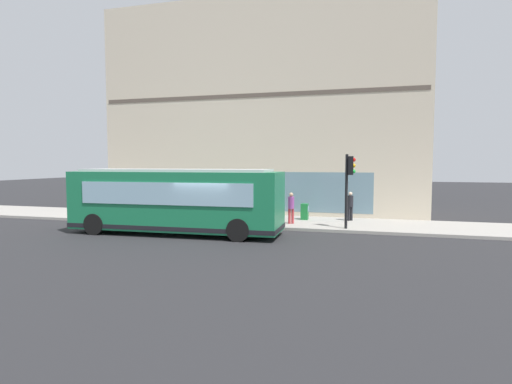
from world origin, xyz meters
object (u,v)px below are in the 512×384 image
Objects in this scene: city_bus_nearside at (176,201)px; pedestrian_near_hydrant at (141,200)px; traffic_light_near_corner at (349,177)px; fire_hydrant at (223,210)px; pedestrian_near_building_entrance at (350,204)px; pedestrian_by_light_pole at (209,201)px; pedestrian_walking_along_curb at (291,206)px; newspaper_vending_box at (305,212)px.

pedestrian_near_hydrant is at bearing 46.53° from city_bus_nearside.
city_bus_nearside is 2.79× the size of traffic_light_near_corner.
fire_hydrant is 0.46× the size of pedestrian_near_building_entrance.
pedestrian_near_hydrant reaches higher than pedestrian_by_light_pole.
pedestrian_walking_along_curb is 1.83× the size of newspaper_vending_box.
traffic_light_near_corner is 8.52m from pedestrian_by_light_pole.
pedestrian_near_building_entrance reaches higher than newspaper_vending_box.
pedestrian_by_light_pole reaches higher than pedestrian_near_building_entrance.
pedestrian_by_light_pole is (-0.78, 0.54, 0.58)m from fire_hydrant.
pedestrian_by_light_pole is at bearing 145.15° from fire_hydrant.
traffic_light_near_corner is 3.51m from pedestrian_walking_along_curb.
traffic_light_near_corner is 2.26× the size of pedestrian_near_building_entrance.
newspaper_vending_box is (2.57, 2.55, -2.08)m from traffic_light_near_corner.
fire_hydrant is 0.45× the size of pedestrian_by_light_pole.
pedestrian_near_building_entrance is at bearing -56.59° from pedestrian_walking_along_curb.
pedestrian_by_light_pole is at bearing 2.98° from city_bus_nearside.
city_bus_nearside is 11.24× the size of newspaper_vending_box.
pedestrian_walking_along_curb is 0.96× the size of pedestrian_near_hydrant.
pedestrian_near_hydrant reaches higher than newspaper_vending_box.
pedestrian_near_building_entrance is at bearing -84.74° from newspaper_vending_box.
pedestrian_walking_along_curb is 3.55m from pedestrian_near_building_entrance.
traffic_light_near_corner reaches higher than city_bus_nearside.
fire_hydrant is 0.45× the size of pedestrian_walking_along_curb.
pedestrian_near_hydrant is at bearing 83.84° from traffic_light_near_corner.
city_bus_nearside is 5.87× the size of pedestrian_near_hydrant.
pedestrian_near_hydrant is (-0.70, 4.10, 0.05)m from pedestrian_by_light_pole.
newspaper_vending_box is at bearing -82.66° from pedestrian_near_hydrant.
city_bus_nearside reaches higher than pedestrian_walking_along_curb.
city_bus_nearside is at bearing 125.62° from pedestrian_near_building_entrance.
fire_hydrant is 5.03m from newspaper_vending_box.
city_bus_nearside is 7.62m from newspaper_vending_box.
fire_hydrant is 0.82× the size of newspaper_vending_box.
pedestrian_walking_along_curb is at bearing 74.38° from traffic_light_near_corner.
pedestrian_near_hydrant is at bearing 96.91° from pedestrian_near_building_entrance.
pedestrian_walking_along_curb is (0.84, 3.01, -1.59)m from traffic_light_near_corner.
city_bus_nearside is 6.30× the size of pedestrian_near_building_entrance.
pedestrian_near_hydrant reaches higher than fire_hydrant.
newspaper_vending_box is (-0.23, 2.50, -0.46)m from pedestrian_near_building_entrance.
pedestrian_by_light_pole is 8.11m from pedestrian_near_building_entrance.
pedestrian_near_building_entrance is at bearing -90.03° from fire_hydrant.
traffic_light_near_corner reaches higher than pedestrian_near_building_entrance.
traffic_light_near_corner is 2.21× the size of pedestrian_walking_along_curb.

